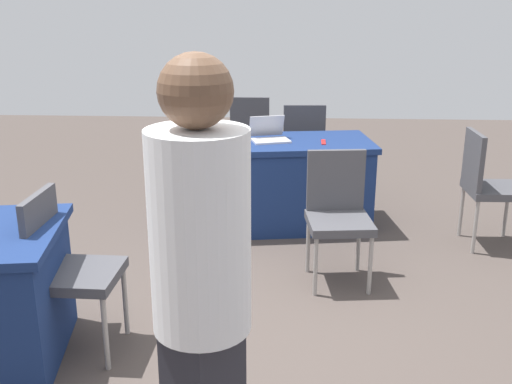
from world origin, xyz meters
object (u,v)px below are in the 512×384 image
Objects in this scene: chair_by_pillar at (303,142)px; person_attendee_standing at (202,289)px; chair_tucked_left at (487,181)px; yarn_ball at (232,136)px; laptop_silver at (269,136)px; chair_tucked_right at (66,263)px; scissors_red at (323,142)px; chair_aisle at (250,133)px; table_foreground at (286,183)px; chair_back_row at (338,210)px.

person_attendee_standing is at bearing -98.76° from chair_by_pillar.
chair_tucked_left is 7.92× the size of yarn_ball.
laptop_silver is (-0.12, -3.35, -0.21)m from person_attendee_standing.
chair_tucked_left is 3.35m from chair_tucked_right.
laptop_silver is 2.16× the size of scissors_red.
yarn_ball is at bearing -83.36° from scissors_red.
chair_tucked_left is at bearing -44.22° from chair_by_pillar.
person_attendee_standing is 3.36m from scissors_red.
laptop_silver reaches higher than scissors_red.
laptop_silver reaches higher than chair_by_pillar.
chair_aisle is at bearing -92.61° from yarn_ball.
laptop_silver is at bearing -153.18° from person_attendee_standing.
person_attendee_standing reaches higher than chair_by_pillar.
chair_tucked_right reaches higher than yarn_ball.
chair_tucked_left is 0.99× the size of chair_aisle.
yarn_ball is at bearing 4.63° from laptop_silver.
chair_by_pillar is (1.46, -1.29, 0.00)m from chair_tucked_left.
laptop_silver reaches higher than yarn_ball.
laptop_silver is at bearing -158.25° from yarn_ball.
laptop_silver is (0.15, -0.01, 0.43)m from table_foreground.
chair_back_row is at bearing 124.21° from chair_tucked_right.
scissors_red is (-0.72, 1.36, 0.22)m from chair_aisle.
chair_by_pillar is (-1.40, -3.03, 0.01)m from chair_tucked_right.
chair_back_row is at bearing 4.90° from scissors_red.
table_foreground is 2.47m from chair_tucked_right.
person_attendee_standing is at bearing 39.64° from chair_tucked_right.
chair_by_pillar is 2.01m from chair_back_row.
person_attendee_standing is at bearing -34.22° from chair_tucked_left.
chair_tucked_right is (2.86, 1.74, -0.00)m from chair_tucked_left.
person_attendee_standing is (0.28, 3.35, 0.64)m from table_foreground.
table_foreground is at bearing -77.43° from chair_back_row.
scissors_red is (1.31, -0.35, 0.23)m from chair_tucked_left.
chair_aisle is 1.46m from yarn_ball.
person_attendee_standing is at bearing 70.75° from laptop_silver.
scissors_red is at bearing -175.21° from yarn_ball.
chair_aisle is 5.38× the size of scissors_red.
table_foreground is at bearing -103.37° from chair_by_pillar.
person_attendee_standing is (-0.95, 1.21, 0.48)m from chair_tucked_right.
chair_tucked_right is at bearing -34.77° from scissors_red.
yarn_ball is (0.84, -0.99, 0.30)m from chair_back_row.
chair_by_pillar is at bearing -122.03° from yarn_ball.
chair_aisle reaches higher than chair_tucked_right.
chair_tucked_left reaches higher than scissors_red.
chair_back_row is 7.78× the size of yarn_ball.
chair_tucked_right is 0.99× the size of chair_aisle.
chair_by_pillar is 7.96× the size of yarn_ball.
laptop_silver reaches higher than chair_tucked_right.
chair_tucked_left is 1.44m from chair_back_row.
table_foreground is 4.08× the size of laptop_silver.
chair_tucked_right is 7.91× the size of yarn_ball.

